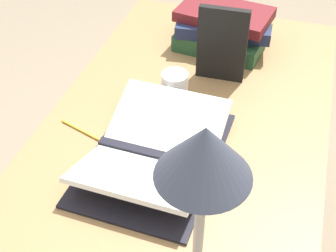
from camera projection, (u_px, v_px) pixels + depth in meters
The scene contains 7 objects.
reading_desk at pixel (179, 164), 1.29m from camera, with size 1.45×0.75×0.77m.
open_book at pixel (154, 152), 1.15m from camera, with size 0.45×0.32×0.08m.
book_stack_tall at pixel (223, 28), 1.53m from camera, with size 0.25×0.32×0.13m.
book_standing_upright at pixel (222, 45), 1.35m from camera, with size 0.03×0.14×0.23m.
reading_lamp at pixel (203, 174), 0.69m from camera, with size 0.15×0.15×0.41m.
coffee_mug at pixel (174, 86), 1.32m from camera, with size 0.10×0.08×0.08m.
pencil at pixel (84, 132), 1.23m from camera, with size 0.06×0.16×0.01m.
Camera 1 is at (0.88, 0.24, 1.59)m, focal length 50.00 mm.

